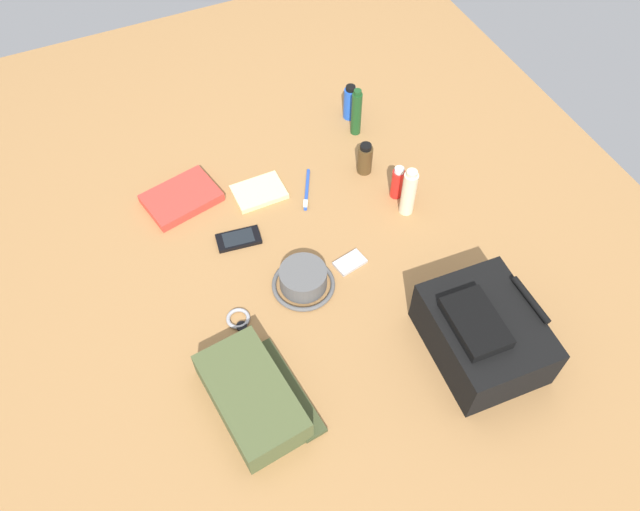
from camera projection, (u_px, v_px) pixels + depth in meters
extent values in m
cube|color=#9B6E3F|center=(320.00, 267.00, 1.73)|extent=(2.64, 2.02, 0.02)
cube|color=black|center=(483.00, 334.00, 1.52)|extent=(0.31, 0.25, 0.14)
cube|color=black|center=(476.00, 323.00, 1.44)|extent=(0.17, 0.12, 0.03)
cylinder|color=black|center=(531.00, 300.00, 1.48)|extent=(0.14, 0.02, 0.02)
cube|color=#47512D|center=(251.00, 397.00, 1.45)|extent=(0.31, 0.20, 0.08)
cube|color=#394124|center=(287.00, 388.00, 1.50)|extent=(0.28, 0.09, 0.01)
cylinder|color=#535353|center=(303.00, 278.00, 1.65)|extent=(0.13, 0.13, 0.06)
torus|color=#535353|center=(303.00, 284.00, 1.68)|extent=(0.17, 0.17, 0.01)
cylinder|color=blue|center=(350.00, 104.00, 2.04)|extent=(0.04, 0.04, 0.11)
cylinder|color=black|center=(351.00, 88.00, 1.99)|extent=(0.03, 0.03, 0.01)
cylinder|color=#19471E|center=(356.00, 114.00, 1.98)|extent=(0.03, 0.03, 0.15)
cylinder|color=#19471E|center=(358.00, 92.00, 1.91)|extent=(0.02, 0.02, 0.01)
cylinder|color=#473319|center=(365.00, 160.00, 1.90)|extent=(0.05, 0.05, 0.09)
cylinder|color=black|center=(366.00, 147.00, 1.85)|extent=(0.03, 0.03, 0.01)
cylinder|color=red|center=(397.00, 184.00, 1.84)|extent=(0.04, 0.04, 0.10)
cylinder|color=silver|center=(399.00, 170.00, 1.79)|extent=(0.03, 0.03, 0.01)
cylinder|color=beige|center=(409.00, 193.00, 1.78)|extent=(0.04, 0.04, 0.15)
cylinder|color=beige|center=(412.00, 173.00, 1.71)|extent=(0.03, 0.03, 0.01)
cube|color=red|center=(181.00, 198.00, 1.85)|extent=(0.19, 0.24, 0.03)
cube|color=white|center=(182.00, 199.00, 1.85)|extent=(0.18, 0.23, 0.02)
cube|color=black|center=(239.00, 239.00, 1.77)|extent=(0.08, 0.13, 0.01)
cube|color=black|center=(238.00, 238.00, 1.76)|extent=(0.06, 0.09, 0.00)
cube|color=#B7B7BC|center=(350.00, 262.00, 1.72)|extent=(0.07, 0.09, 0.01)
cylinder|color=silver|center=(345.00, 263.00, 1.71)|extent=(0.03, 0.03, 0.00)
torus|color=#99999E|center=(238.00, 318.00, 1.62)|extent=(0.06, 0.06, 0.01)
cylinder|color=black|center=(242.00, 326.00, 1.60)|extent=(0.03, 0.03, 0.01)
cylinder|color=blue|center=(307.00, 189.00, 1.88)|extent=(0.15, 0.08, 0.01)
cube|color=white|center=(306.00, 203.00, 1.83)|extent=(0.02, 0.02, 0.01)
cube|color=beige|center=(259.00, 192.00, 1.87)|extent=(0.11, 0.15, 0.02)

